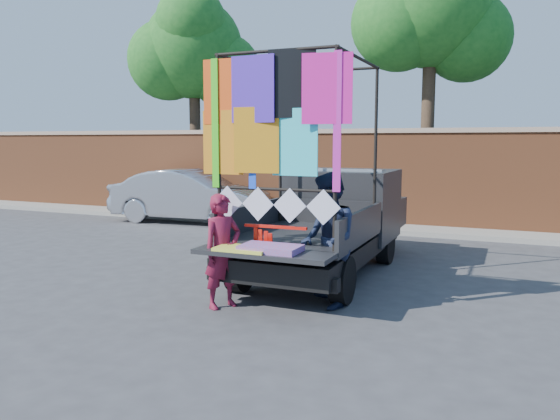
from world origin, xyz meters
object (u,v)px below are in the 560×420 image
at_px(woman, 223,251).
at_px(man, 328,240).
at_px(sedan, 191,196).
at_px(pickup_truck, 334,219).

xyz_separation_m(woman, man, (1.31, 0.60, 0.15)).
distance_m(woman, man, 1.45).
distance_m(sedan, man, 8.59).
bearing_deg(man, pickup_truck, 163.28).
height_order(pickup_truck, man, pickup_truck).
distance_m(pickup_truck, man, 2.45).
relative_size(pickup_truck, man, 2.96).
bearing_deg(pickup_truck, sedan, 145.57).
height_order(pickup_truck, sedan, pickup_truck).
relative_size(woman, man, 0.84).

